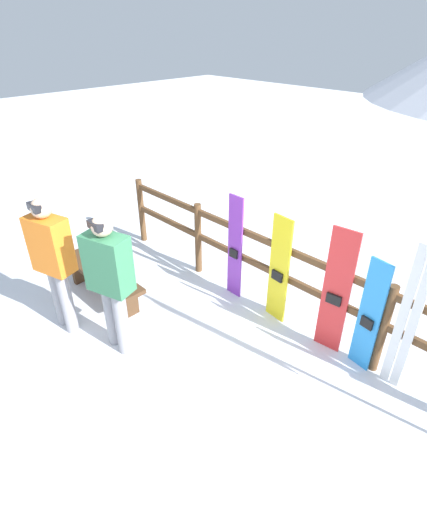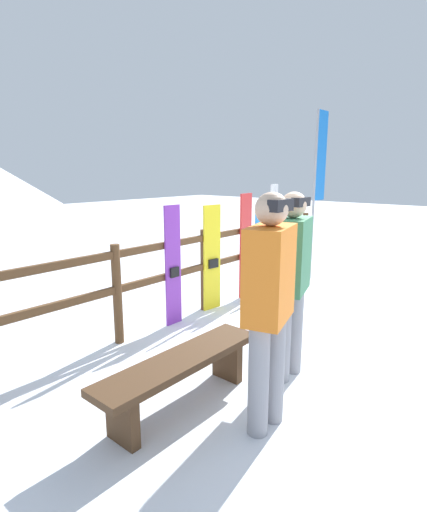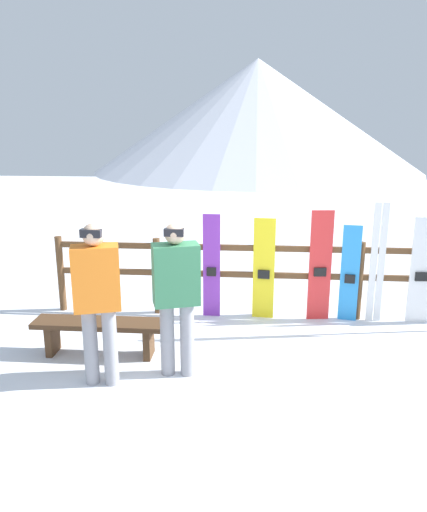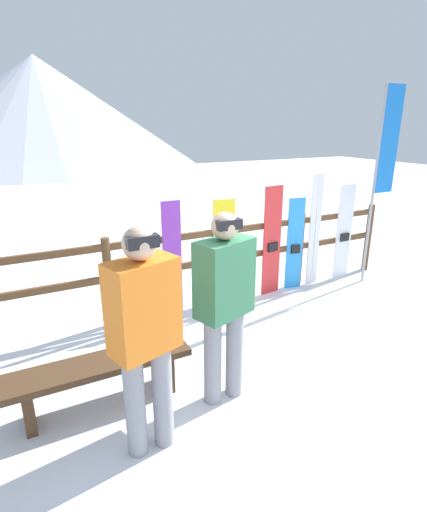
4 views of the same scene
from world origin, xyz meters
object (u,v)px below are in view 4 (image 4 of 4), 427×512
at_px(person_plaid_green, 224,298).
at_px(snowboard_red, 272,242).
at_px(snowboard_white, 344,233).
at_px(bench, 100,372).
at_px(person_orange, 145,330).
at_px(ski_pair_white, 315,231).
at_px(snowboard_blue, 295,244).
at_px(rental_flag, 383,161).
at_px(snowboard_yellow, 224,253).
at_px(snowboard_purple, 172,260).

height_order(person_plaid_green, snowboard_red, person_plaid_green).
bearing_deg(snowboard_white, snowboard_red, 180.00).
height_order(bench, person_orange, person_orange).
relative_size(bench, ski_pair_white, 0.94).
bearing_deg(snowboard_blue, snowboard_white, 0.01).
height_order(ski_pair_white, rental_flag, rental_flag).
relative_size(person_plaid_green, snowboard_blue, 1.25).
bearing_deg(snowboard_red, ski_pair_white, 0.25).
bearing_deg(person_plaid_green, snowboard_blue, 39.17).
height_order(snowboard_red, snowboard_blue, snowboard_red).
xyz_separation_m(person_plaid_green, snowboard_yellow, (0.95, 1.73, -0.26)).
relative_size(person_orange, snowboard_red, 1.12).
bearing_deg(person_orange, rental_flag, 22.29).
bearing_deg(snowboard_yellow, snowboard_white, 0.00).
bearing_deg(person_plaid_green, snowboard_purple, 82.61).
bearing_deg(snowboard_white, snowboard_yellow, -180.00).
bearing_deg(person_plaid_green, bench, 158.34).
relative_size(person_plaid_green, snowboard_white, 1.15).
bearing_deg(snowboard_purple, person_orange, -116.44).
bearing_deg(snowboard_white, snowboard_blue, -179.99).
bearing_deg(rental_flag, snowboard_yellow, 173.07).
xyz_separation_m(bench, person_plaid_green, (0.99, -0.39, 0.65)).
relative_size(snowboard_yellow, snowboard_white, 0.97).
bearing_deg(snowboard_yellow, rental_flag, -6.93).
distance_m(snowboard_red, rental_flag, 1.99).
height_order(snowboard_red, snowboard_white, snowboard_red).
bearing_deg(person_plaid_green, person_orange, -161.09).
height_order(person_orange, rental_flag, rental_flag).
bearing_deg(ski_pair_white, snowboard_white, -0.33).
bearing_deg(snowboard_white, snowboard_purple, -180.00).
bearing_deg(snowboard_red, person_orange, -141.26).
height_order(snowboard_yellow, ski_pair_white, ski_pair_white).
xyz_separation_m(bench, snowboard_blue, (3.11, 1.34, 0.35)).
relative_size(snowboard_purple, snowboard_red, 0.95).
distance_m(snowboard_red, snowboard_white, 1.36).
bearing_deg(person_orange, snowboard_purple, 63.56).
relative_size(person_orange, ski_pair_white, 1.04).
distance_m(person_plaid_green, rental_flag, 3.77).
bearing_deg(bench, person_orange, -71.55).
height_order(bench, rental_flag, rental_flag).
height_order(person_orange, snowboard_blue, person_orange).
bearing_deg(snowboard_purple, bench, -132.08).
bearing_deg(snowboard_red, rental_flag, -10.08).
xyz_separation_m(snowboard_yellow, snowboard_white, (2.13, 0.00, 0.02)).
bearing_deg(snowboard_yellow, person_plaid_green, -118.78).
relative_size(person_orange, snowboard_yellow, 1.21).
xyz_separation_m(person_plaid_green, rental_flag, (3.38, 1.44, 0.86)).
distance_m(person_plaid_green, snowboard_white, 3.54).
height_order(person_plaid_green, snowboard_purple, person_plaid_green).
height_order(person_plaid_green, person_orange, person_orange).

